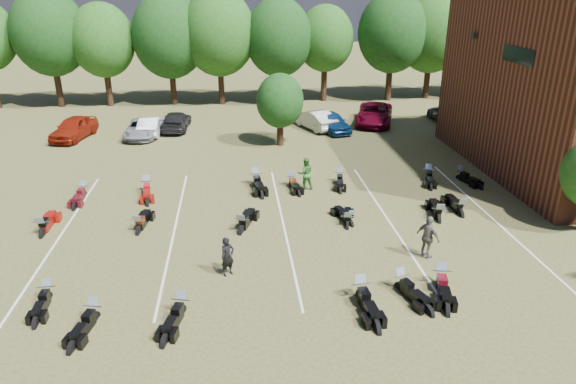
{
  "coord_description": "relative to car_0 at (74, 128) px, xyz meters",
  "views": [
    {
      "loc": [
        -5.06,
        -18.48,
        10.48
      ],
      "look_at": [
        -2.68,
        4.0,
        1.2
      ],
      "focal_mm": 32.0,
      "sensor_mm": 36.0,
      "label": 1
    }
  ],
  "objects": [
    {
      "name": "motorcycle_9",
      "position": [
        11.62,
        -16.29,
        -0.79
      ],
      "size": [
        1.49,
        2.48,
        1.32
      ],
      "primitive_type": null,
      "rotation": [
        0.0,
        0.0,
        2.81
      ],
      "color": "black",
      "rests_on": "ground"
    },
    {
      "name": "motorcycle_16",
      "position": [
        12.52,
        -10.53,
        -0.79
      ],
      "size": [
        1.11,
        2.58,
        1.4
      ],
      "primitive_type": null,
      "rotation": [
        0.0,
        0.0,
        0.13
      ],
      "color": "black",
      "rests_on": "ground"
    },
    {
      "name": "motorcycle_4",
      "position": [
        17.31,
        -21.6,
        -0.79
      ],
      "size": [
        1.35,
        2.3,
        1.22
      ],
      "primitive_type": null,
      "rotation": [
        0.0,
        0.0,
        0.32
      ],
      "color": "black",
      "rests_on": "ground"
    },
    {
      "name": "car_4",
      "position": [
        18.76,
        0.01,
        -0.06
      ],
      "size": [
        2.75,
        4.56,
        1.45
      ],
      "primitive_type": "imported",
      "rotation": [
        0.0,
        0.0,
        0.26
      ],
      "color": "navy",
      "rests_on": "ground"
    },
    {
      "name": "parking_lines",
      "position": [
        13.57,
        -15.64,
        -0.78
      ],
      "size": [
        20.1,
        14.0,
        0.01
      ],
      "color": "silver",
      "rests_on": "ground"
    },
    {
      "name": "person_grey",
      "position": [
        19.09,
        -19.36,
        0.13
      ],
      "size": [
        0.97,
        1.15,
        1.84
      ],
      "primitive_type": "imported",
      "rotation": [
        0.0,
        0.0,
        2.15
      ],
      "color": "#605852",
      "rests_on": "ground"
    },
    {
      "name": "car_7",
      "position": [
        28.51,
        1.46,
        -0.06
      ],
      "size": [
        2.24,
        5.09,
        1.45
      ],
      "primitive_type": "imported",
      "rotation": [
        0.0,
        0.0,
        3.18
      ],
      "color": "#353439",
      "rests_on": "ground"
    },
    {
      "name": "car_3",
      "position": [
        7.04,
        1.74,
        -0.11
      ],
      "size": [
        2.13,
        4.73,
        1.35
      ],
      "primitive_type": "imported",
      "rotation": [
        0.0,
        0.0,
        3.09
      ],
      "color": "black",
      "rests_on": "ground"
    },
    {
      "name": "person_green",
      "position": [
        15.18,
        -11.39,
        0.11
      ],
      "size": [
        0.9,
        0.72,
        1.79
      ],
      "primitive_type": "imported",
      "rotation": [
        0.0,
        0.0,
        3.19
      ],
      "color": "#316F29",
      "rests_on": "ground"
    },
    {
      "name": "person_black",
      "position": [
        11.02,
        -19.85,
        0.0
      ],
      "size": [
        0.69,
        0.63,
        1.57
      ],
      "primitive_type": "imported",
      "rotation": [
        0.0,
        0.0,
        0.58
      ],
      "color": "black",
      "rests_on": "ground"
    },
    {
      "name": "motorcycle_3",
      "position": [
        15.69,
        -22.05,
        -0.79
      ],
      "size": [
        0.94,
        2.46,
        1.35
      ],
      "primitive_type": null,
      "rotation": [
        0.0,
        0.0,
        0.07
      ],
      "color": "black",
      "rests_on": "ground"
    },
    {
      "name": "car_1",
      "position": [
        5.36,
        0.58,
        -0.11
      ],
      "size": [
        1.58,
        4.16,
        1.35
      ],
      "primitive_type": "imported",
      "rotation": [
        0.0,
        0.0,
        3.1
      ],
      "color": "silver",
      "rests_on": "ground"
    },
    {
      "name": "motorcycle_17",
      "position": [
        14.47,
        -10.85,
        -0.79
      ],
      "size": [
        0.97,
        2.11,
        1.13
      ],
      "primitive_type": null,
      "rotation": [
        0.0,
        0.0,
        0.16
      ],
      "color": "black",
      "rests_on": "ground"
    },
    {
      "name": "motorcycle_18",
      "position": [
        17.23,
        -10.6,
        -0.79
      ],
      "size": [
        1.0,
        2.2,
        1.18
      ],
      "primitive_type": null,
      "rotation": [
        0.0,
        0.0,
        -0.16
      ],
      "color": "black",
      "rests_on": "ground"
    },
    {
      "name": "car_2",
      "position": [
        4.76,
        -0.06,
        -0.15
      ],
      "size": [
        2.16,
        4.6,
        1.27
      ],
      "primitive_type": "imported",
      "rotation": [
        0.0,
        0.0,
        -0.01
      ],
      "color": "gray",
      "rests_on": "ground"
    },
    {
      "name": "motorcycle_14",
      "position": [
        3.44,
        -11.23,
        -0.79
      ],
      "size": [
        0.77,
        2.21,
        1.22
      ],
      "primitive_type": null,
      "rotation": [
        0.0,
        0.0,
        -0.03
      ],
      "color": "#400911",
      "rests_on": "ground"
    },
    {
      "name": "motorcycle_12",
      "position": [
        22.18,
        -15.58,
        -0.79
      ],
      "size": [
        0.76,
        2.33,
        1.3
      ],
      "primitive_type": null,
      "rotation": [
        0.0,
        0.0,
        3.15
      ],
      "color": "black",
      "rests_on": "ground"
    },
    {
      "name": "motorcycle_19",
      "position": [
        22.37,
        -10.65,
        -0.79
      ],
      "size": [
        1.21,
        2.28,
        1.22
      ],
      "primitive_type": null,
      "rotation": [
        0.0,
        0.0,
        -0.25
      ],
      "color": "black",
      "rests_on": "ground"
    },
    {
      "name": "motorcycle_11",
      "position": [
        16.47,
        -16.29,
        -0.79
      ],
      "size": [
        1.05,
        2.1,
        1.12
      ],
      "primitive_type": null,
      "rotation": [
        0.0,
        0.0,
        2.93
      ],
      "color": "black",
      "rests_on": "ground"
    },
    {
      "name": "tree_line",
      "position": [
        15.57,
        10.36,
        5.53
      ],
      "size": [
        56.0,
        6.0,
        9.79
      ],
      "color": "black",
      "rests_on": "ground"
    },
    {
      "name": "car_0",
      "position": [
        0.0,
        0.0,
        0.0
      ],
      "size": [
        2.86,
        4.92,
        1.57
      ],
      "primitive_type": "imported",
      "rotation": [
        0.0,
        0.0,
        -0.23
      ],
      "color": "maroon",
      "rests_on": "ground"
    },
    {
      "name": "car_6",
      "position": [
        22.53,
        1.82,
        0.01
      ],
      "size": [
        4.32,
        6.28,
        1.59
      ],
      "primitive_type": "imported",
      "rotation": [
        0.0,
        0.0,
        -0.32
      ],
      "color": "#63051A",
      "rests_on": "ground"
    },
    {
      "name": "motorcycle_8",
      "position": [
        7.0,
        -15.83,
        -0.79
      ],
      "size": [
        0.99,
        2.31,
        1.25
      ],
      "primitive_type": null,
      "rotation": [
        0.0,
        0.0,
        3.01
      ],
      "color": "black",
      "rests_on": "ground"
    },
    {
      "name": "car_5",
      "position": [
        17.62,
        0.86,
        -0.06
      ],
      "size": [
        3.1,
        4.64,
        1.45
      ],
      "primitive_type": "imported",
      "rotation": [
        0.0,
        0.0,
        3.54
      ],
      "color": "#AEAEA9",
      "rests_on": "ground"
    },
    {
      "name": "motorcycle_2",
      "position": [
        9.45,
        -22.25,
        -0.79
      ],
      "size": [
        1.21,
        2.26,
        1.2
      ],
      "primitive_type": null,
      "rotation": [
        0.0,
        0.0,
        -0.26
      ],
      "color": "black",
      "rests_on": "ground"
    },
    {
      "name": "motorcycle_13",
      "position": [
        20.9,
        -16.07,
        -0.79
      ],
      "size": [
        1.12,
        2.42,
        1.3
      ],
      "primitive_type": null,
      "rotation": [
        0.0,
        0.0,
        2.98
      ],
      "color": "black",
      "rests_on": "ground"
    },
    {
      "name": "motorcycle_5",
      "position": [
        18.84,
        -21.47,
        -0.79
      ],
      "size": [
        1.27,
        2.45,
        1.31
      ],
      "primitive_type": null,
      "rotation": [
        0.0,
        0.0,
        -0.23
      ],
      "color": "black",
      "rests_on": "ground"
    },
    {
      "name": "ground",
      "position": [
        16.57,
        -18.64,
        -0.79
      ],
      "size": [
        160.0,
        160.0,
        0.0
      ],
      "primitive_type": "plane",
      "color": "brown",
      "rests_on": "ground"
    },
    {
      "name": "young_tree_midfield",
      "position": [
        14.57,
        -3.14,
        2.31
      ],
      "size": [
        3.2,
        3.2,
        4.7
      ],
      "color": "black",
      "rests_on": "ground"
    },
    {
      "name": "motorcycle_10",
      "position": [
        16.64,
        -16.05,
        -0.79
      ],
      "size": [
        1.19,
        2.1,
        1.12
      ],
      "primitive_type": null,
      "rotation": [
        0.0,
        0.0,
        3.43
      ],
      "color": "black",
      "rests_on": "ground"
    },
    {
      "name": "motorcycle_1",
      "position": [
        6.58,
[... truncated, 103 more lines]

